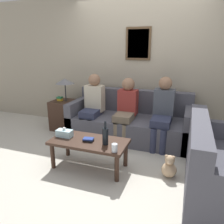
{
  "coord_description": "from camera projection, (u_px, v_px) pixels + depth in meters",
  "views": [
    {
      "loc": [
        0.99,
        -3.19,
        1.66
      ],
      "look_at": [
        -0.13,
        -0.1,
        0.66
      ],
      "focal_mm": 35.0,
      "sensor_mm": 36.0,
      "label": 1
    }
  ],
  "objects": [
    {
      "name": "coffee_table",
      "position": [
        89.0,
        144.0,
        3.04
      ],
      "size": [
        1.07,
        0.52,
        0.41
      ],
      "color": "#382319",
      "rests_on": "ground_plane"
    },
    {
      "name": "teddy_bear",
      "position": [
        169.0,
        167.0,
        2.86
      ],
      "size": [
        0.2,
        0.2,
        0.31
      ],
      "color": "tan",
      "rests_on": "ground_plane"
    },
    {
      "name": "book_stack",
      "position": [
        88.0,
        140.0,
        2.99
      ],
      "size": [
        0.15,
        0.12,
        0.04
      ],
      "color": "black",
      "rests_on": "coffee_table"
    },
    {
      "name": "person_right",
      "position": [
        163.0,
        110.0,
        3.67
      ],
      "size": [
        0.34,
        0.64,
        1.17
      ],
      "color": "#2D334C",
      "rests_on": "ground_plane"
    },
    {
      "name": "couch_side",
      "position": [
        224.0,
        170.0,
        2.5
      ],
      "size": [
        0.94,
        1.53,
        0.85
      ],
      "rotation": [
        0.0,
        0.0,
        1.57
      ],
      "color": "#4C4C56",
      "rests_on": "ground_plane"
    },
    {
      "name": "drinking_glass",
      "position": [
        115.0,
        148.0,
        2.69
      ],
      "size": [
        0.08,
        0.08,
        0.1
      ],
      "color": "silver",
      "rests_on": "coffee_table"
    },
    {
      "name": "person_left",
      "position": [
        93.0,
        103.0,
        4.08
      ],
      "size": [
        0.34,
        0.57,
        1.17
      ],
      "color": "#2D334C",
      "rests_on": "ground_plane"
    },
    {
      "name": "ground_plane",
      "position": [
        121.0,
        149.0,
        3.68
      ],
      "size": [
        16.0,
        16.0,
        0.0
      ],
      "primitive_type": "plane",
      "color": "beige"
    },
    {
      "name": "wine_bottle",
      "position": [
        105.0,
        136.0,
        2.87
      ],
      "size": [
        0.08,
        0.08,
        0.32
      ],
      "color": "black",
      "rests_on": "coffee_table"
    },
    {
      "name": "couch_main",
      "position": [
        130.0,
        122.0,
        4.1
      ],
      "size": [
        2.19,
        0.94,
        0.85
      ],
      "color": "#4C4C56",
      "rests_on": "ground_plane"
    },
    {
      "name": "person_middle",
      "position": [
        126.0,
        107.0,
        3.88
      ],
      "size": [
        0.34,
        0.62,
        1.12
      ],
      "color": "#756651",
      "rests_on": "ground_plane"
    },
    {
      "name": "tissue_box",
      "position": [
        64.0,
        133.0,
        3.14
      ],
      "size": [
        0.23,
        0.12,
        0.15
      ],
      "color": "silver",
      "rests_on": "coffee_table"
    },
    {
      "name": "side_table_with_lamp",
      "position": [
        65.0,
        112.0,
        4.47
      ],
      "size": [
        0.48,
        0.47,
        1.05
      ],
      "color": "#382319",
      "rests_on": "ground_plane"
    },
    {
      "name": "wall_back",
      "position": [
        138.0,
        65.0,
        4.24
      ],
      "size": [
        9.0,
        0.08,
        2.6
      ],
      "color": "#9E937F",
      "rests_on": "ground_plane"
    }
  ]
}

